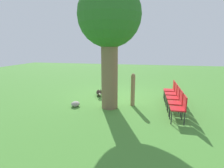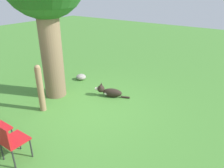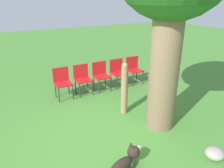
{
  "view_description": "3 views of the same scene",
  "coord_description": "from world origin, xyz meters",
  "px_view_note": "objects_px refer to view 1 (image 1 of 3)",
  "views": [
    {
      "loc": [
        -1.22,
        7.3,
        2.25
      ],
      "look_at": [
        0.06,
        1.3,
        0.93
      ],
      "focal_mm": 28.0,
      "sensor_mm": 36.0,
      "label": 1
    },
    {
      "loc": [
        -3.7,
        -3.58,
        2.98
      ],
      "look_at": [
        0.97,
        -0.3,
        0.44
      ],
      "focal_mm": 35.0,
      "sensor_mm": 36.0,
      "label": 2
    },
    {
      "loc": [
        3.33,
        -1.64,
        2.69
      ],
      "look_at": [
        -1.28,
        0.8,
        0.52
      ],
      "focal_mm": 35.0,
      "sensor_mm": 36.0,
      "label": 3
    }
  ],
  "objects_px": {
    "dog": "(99,93)",
    "red_chair_4": "(180,107)",
    "fence_post": "(133,90)",
    "red_chair_2": "(175,96)",
    "red_chair_3": "(177,101)",
    "red_chair_0": "(171,89)",
    "red_chair_1": "(173,92)",
    "oak_tree": "(109,20)"
  },
  "relations": [
    {
      "from": "red_chair_3",
      "to": "red_chair_4",
      "type": "xyz_separation_m",
      "value": [
        -0.0,
        0.58,
        0.0
      ]
    },
    {
      "from": "red_chair_0",
      "to": "red_chair_1",
      "type": "distance_m",
      "value": 0.58
    },
    {
      "from": "fence_post",
      "to": "red_chair_3",
      "type": "height_order",
      "value": "fence_post"
    },
    {
      "from": "red_chair_0",
      "to": "red_chair_3",
      "type": "distance_m",
      "value": 1.74
    },
    {
      "from": "red_chair_2",
      "to": "red_chair_3",
      "type": "distance_m",
      "value": 0.58
    },
    {
      "from": "red_chair_1",
      "to": "red_chair_3",
      "type": "bearing_deg",
      "value": 90.4
    },
    {
      "from": "red_chair_1",
      "to": "red_chair_2",
      "type": "height_order",
      "value": "same"
    },
    {
      "from": "oak_tree",
      "to": "red_chair_2",
      "type": "height_order",
      "value": "oak_tree"
    },
    {
      "from": "red_chair_3",
      "to": "red_chair_4",
      "type": "distance_m",
      "value": 0.58
    },
    {
      "from": "red_chair_0",
      "to": "red_chair_4",
      "type": "relative_size",
      "value": 1.0
    },
    {
      "from": "dog",
      "to": "red_chair_4",
      "type": "xyz_separation_m",
      "value": [
        -3.18,
        2.24,
        0.34
      ]
    },
    {
      "from": "red_chair_1",
      "to": "red_chair_2",
      "type": "relative_size",
      "value": 1.0
    },
    {
      "from": "dog",
      "to": "red_chair_0",
      "type": "relative_size",
      "value": 1.19
    },
    {
      "from": "red_chair_1",
      "to": "red_chair_2",
      "type": "xyz_separation_m",
      "value": [
        -0.0,
        0.58,
        0.0
      ]
    },
    {
      "from": "fence_post",
      "to": "red_chair_0",
      "type": "xyz_separation_m",
      "value": [
        -1.52,
        -1.05,
        -0.15
      ]
    },
    {
      "from": "fence_post",
      "to": "red_chair_0",
      "type": "bearing_deg",
      "value": -145.29
    },
    {
      "from": "oak_tree",
      "to": "dog",
      "type": "relative_size",
      "value": 4.4
    },
    {
      "from": "oak_tree",
      "to": "red_chair_1",
      "type": "relative_size",
      "value": 5.22
    },
    {
      "from": "dog",
      "to": "red_chair_0",
      "type": "xyz_separation_m",
      "value": [
        -3.16,
        -0.08,
        0.34
      ]
    },
    {
      "from": "oak_tree",
      "to": "red_chair_0",
      "type": "distance_m",
      "value": 3.81
    },
    {
      "from": "fence_post",
      "to": "red_chair_0",
      "type": "distance_m",
      "value": 1.85
    },
    {
      "from": "dog",
      "to": "oak_tree",
      "type": "bearing_deg",
      "value": 8.74
    },
    {
      "from": "red_chair_2",
      "to": "red_chair_4",
      "type": "height_order",
      "value": "same"
    },
    {
      "from": "red_chair_1",
      "to": "red_chair_3",
      "type": "relative_size",
      "value": 1.0
    },
    {
      "from": "oak_tree",
      "to": "red_chair_1",
      "type": "xyz_separation_m",
      "value": [
        -2.34,
        -0.88,
        -2.63
      ]
    },
    {
      "from": "oak_tree",
      "to": "red_chair_4",
      "type": "xyz_separation_m",
      "value": [
        -2.36,
        0.86,
        -2.63
      ]
    },
    {
      "from": "oak_tree",
      "to": "red_chair_2",
      "type": "relative_size",
      "value": 5.22
    },
    {
      "from": "red_chair_1",
      "to": "red_chair_4",
      "type": "height_order",
      "value": "same"
    },
    {
      "from": "red_chair_2",
      "to": "red_chair_3",
      "type": "bearing_deg",
      "value": 90.4
    },
    {
      "from": "dog",
      "to": "red_chair_4",
      "type": "height_order",
      "value": "red_chair_4"
    },
    {
      "from": "red_chair_4",
      "to": "oak_tree",
      "type": "bearing_deg",
      "value": -19.93
    },
    {
      "from": "red_chair_3",
      "to": "red_chair_4",
      "type": "relative_size",
      "value": 1.0
    },
    {
      "from": "red_chair_4",
      "to": "fence_post",
      "type": "bearing_deg",
      "value": -39.52
    },
    {
      "from": "red_chair_2",
      "to": "red_chair_4",
      "type": "relative_size",
      "value": 1.0
    },
    {
      "from": "fence_post",
      "to": "red_chair_2",
      "type": "height_order",
      "value": "fence_post"
    },
    {
      "from": "red_chair_0",
      "to": "red_chair_1",
      "type": "xyz_separation_m",
      "value": [
        -0.0,
        0.58,
        0.0
      ]
    },
    {
      "from": "red_chair_2",
      "to": "red_chair_3",
      "type": "xyz_separation_m",
      "value": [
        -0.0,
        0.58,
        0.0
      ]
    },
    {
      "from": "fence_post",
      "to": "red_chair_2",
      "type": "relative_size",
      "value": 1.5
    },
    {
      "from": "dog",
      "to": "fence_post",
      "type": "distance_m",
      "value": 1.97
    },
    {
      "from": "dog",
      "to": "red_chair_2",
      "type": "relative_size",
      "value": 1.19
    },
    {
      "from": "red_chair_2",
      "to": "red_chair_0",
      "type": "bearing_deg",
      "value": -89.6
    },
    {
      "from": "oak_tree",
      "to": "red_chair_4",
      "type": "relative_size",
      "value": 5.22
    }
  ]
}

